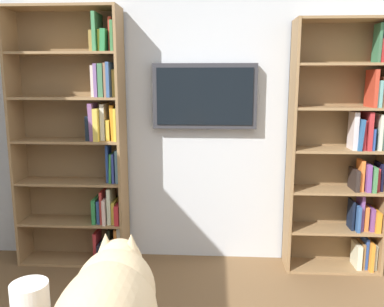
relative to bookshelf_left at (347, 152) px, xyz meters
name	(u,v)px	position (x,y,z in m)	size (l,w,h in m)	color
wall_back	(202,104)	(1.17, -0.17, 0.36)	(4.52, 0.06, 2.70)	silver
bookshelf_left	(347,152)	(0.00, 0.00, 0.00)	(0.76, 0.28, 2.01)	#937047
bookshelf_right	(83,142)	(2.15, 0.00, 0.05)	(0.91, 0.28, 2.12)	#937047
wall_mounted_tv	(205,96)	(1.15, -0.09, 0.43)	(0.85, 0.07, 0.53)	#333338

